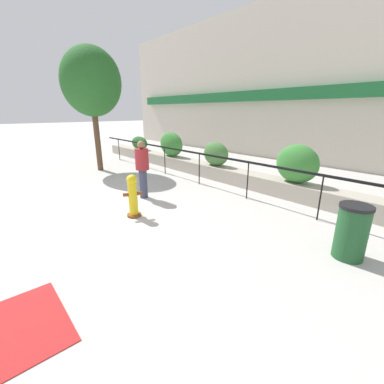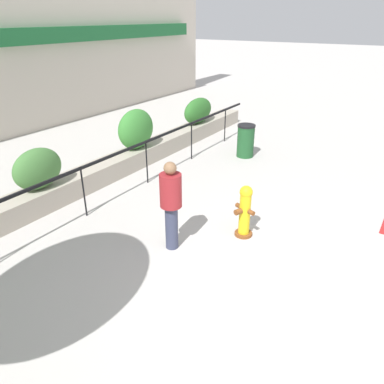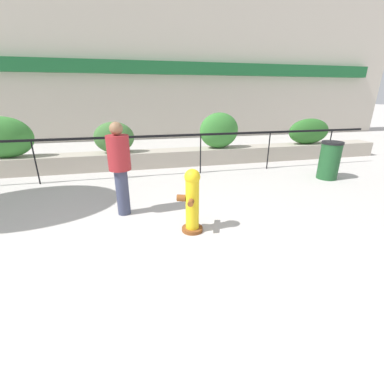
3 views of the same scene
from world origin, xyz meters
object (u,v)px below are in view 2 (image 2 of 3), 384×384
hedge_bush_2 (38,169)px  fire_hydrant (245,211)px  hedge_bush_3 (136,129)px  trash_bin (246,141)px  pedestrian (171,201)px  hedge_bush_4 (198,111)px

hedge_bush_2 → fire_hydrant: bearing=-72.4°
hedge_bush_3 → hedge_bush_2: bearing=180.0°
hedge_bush_2 → trash_bin: size_ratio=1.17×
trash_bin → pedestrian: bearing=-169.1°
hedge_bush_4 → trash_bin: hedge_bush_4 is taller
hedge_bush_4 → pedestrian: (-6.42, -3.41, 0.05)m
hedge_bush_3 → pedestrian: 4.58m
fire_hydrant → trash_bin: size_ratio=1.07×
hedge_bush_3 → hedge_bush_4: size_ratio=0.83×
pedestrian → hedge_bush_4: bearing=28.0°
hedge_bush_3 → hedge_bush_4: (3.37, 0.00, -0.12)m
trash_bin → hedge_bush_3: bearing=134.6°
pedestrian → hedge_bush_2: bearing=94.4°
fire_hydrant → pedestrian: bearing=139.5°
hedge_bush_3 → hedge_bush_4: bearing=0.0°
hedge_bush_3 → pedestrian: size_ratio=0.75×
hedge_bush_4 → fire_hydrant: size_ratio=1.45×
hedge_bush_4 → trash_bin: bearing=-113.5°
hedge_bush_4 → fire_hydrant: bearing=-140.5°
hedge_bush_2 → fire_hydrant: 4.60m
hedge_bush_3 → pedestrian: pedestrian is taller
fire_hydrant → hedge_bush_2: bearing=107.6°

